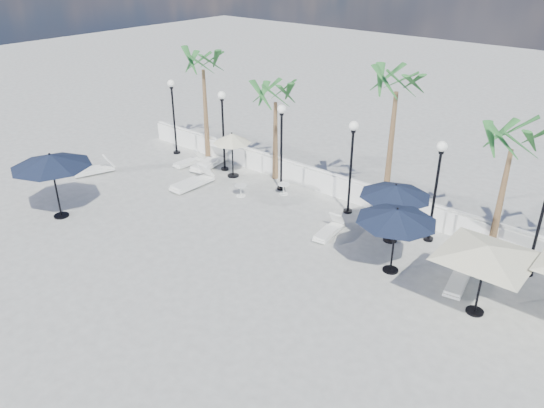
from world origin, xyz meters
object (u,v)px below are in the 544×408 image
Objects in this scene: lounger_5 at (457,282)px; parasol_cream_sq_b at (488,246)px; lounger_1 at (189,161)px; lounger_4 at (329,231)px; parasol_navy_left at (51,161)px; lounger_2 at (209,162)px; parasol_navy_right at (397,216)px; parasol_cream_small at (232,139)px; lounger_3 at (192,182)px; parasol_navy_mid at (395,191)px; lounger_0 at (94,169)px.

lounger_5 is 0.35× the size of parasol_cream_sq_b.
lounger_4 reaches higher than lounger_1.
parasol_navy_left is at bearing -155.79° from lounger_4.
lounger_2 is 11.63m from parasol_navy_right.
parasol_navy_right is at bearing -14.18° from parasol_cream_small.
lounger_3 is at bearing 178.11° from parasol_navy_right.
parasol_navy_mid reaches higher than lounger_2.
parasol_cream_sq_b reaches higher than parasol_navy_mid.
lounger_1 is 0.72× the size of lounger_2.
parasol_cream_small is at bearing 167.44° from parasol_cream_sq_b.
parasol_cream_small is (-8.59, 0.64, -0.17)m from parasol_navy_mid.
parasol_cream_small reaches higher than lounger_2.
parasol_navy_left reaches higher than lounger_4.
lounger_1 is 0.96× the size of lounger_4.
lounger_0 is at bearing 129.63° from parasol_navy_left.
parasol_navy_mid is at bearing 22.89° from lounger_4.
lounger_5 is at bearing 26.16° from lounger_0.
lounger_3 is 0.44× the size of parasol_cream_sq_b.
parasol_cream_sq_b reaches higher than lounger_3.
parasol_navy_right is at bearing -1.40° from lounger_3.
lounger_2 is (0.97, 0.43, 0.07)m from lounger_1.
parasol_cream_sq_b is at bearing -7.29° from parasol_navy_right.
parasol_cream_sq_b is at bearing 16.93° from parasol_navy_left.
parasol_navy_mid is (11.05, 6.74, -0.37)m from parasol_navy_left.
lounger_4 is at bearing 167.70° from parasol_navy_right.
parasol_cream_small reaches higher than lounger_0.
parasol_navy_right is (10.09, -0.33, 1.81)m from lounger_3.
lounger_0 is 0.40× the size of parasol_cream_sq_b.
lounger_1 is 7.31m from parasol_navy_left.
parasol_cream_sq_b is (4.00, -2.16, 0.27)m from parasol_navy_mid.
parasol_cream_sq_b is (13.09, -0.72, 2.01)m from lounger_3.
lounger_4 is (9.26, -1.37, 0.00)m from lounger_1.
parasol_cream_sq_b is (17.82, 1.23, 2.04)m from lounger_0.
lounger_5 is 0.79× the size of parasol_cream_small.
parasol_navy_left is 12.95m from parasol_navy_mid.
lounger_0 is 4.47m from lounger_1.
parasol_navy_right is 3.03m from parasol_cream_sq_b.
lounger_2 is 1.05× the size of parasol_cream_small.
parasol_navy_left is at bearing -157.59° from parasol_navy_right.
lounger_0 is at bearing -166.22° from parasol_navy_mid.
lounger_3 reaches higher than lounger_4.
lounger_1 is at bearing -165.89° from lounger_2.
parasol_cream_sq_b is (5.94, -1.03, 2.07)m from lounger_4.
parasol_cream_sq_b is (15.20, -2.40, 2.08)m from lounger_1.
lounger_4 is 0.55× the size of parasol_navy_left.
lounger_5 is (13.31, -1.95, -0.07)m from lounger_2.
parasol_cream_small is (2.62, 0.41, 1.64)m from lounger_1.
lounger_1 is 0.76× the size of lounger_3.
parasol_navy_right is at bearing 22.41° from parasol_navy_left.
parasol_navy_right is (-2.08, -0.49, 1.87)m from lounger_5.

